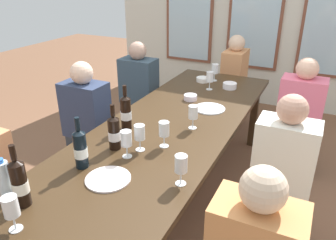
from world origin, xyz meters
The scene contains 25 objects.
ground_plane centered at (0.00, 0.00, 0.00)m, with size 12.00×12.00×0.00m, color brown.
dining_table centered at (0.00, 0.00, 0.68)m, with size 0.92×2.84×0.74m.
white_plate_0 centered at (0.17, 0.40, 0.74)m, with size 0.26×0.26×0.01m, color white.
white_plate_1 centered at (0.00, -0.79, 0.74)m, with size 0.25×0.25×0.01m, color white.
wine_bottle_0 centered at (-0.16, -0.48, 0.85)m, with size 0.08×0.08×0.30m.
wine_bottle_1 centered at (-0.25, -1.15, 0.87)m, with size 0.08×0.08×0.33m.
wine_bottle_2 centered at (-0.26, -0.20, 0.87)m, with size 0.08×0.08×0.32m.
wine_bottle_3 centered at (-0.21, -0.75, 0.86)m, with size 0.08×0.08×0.31m.
tasting_bowl_0 centered at (-0.14, 1.07, 0.76)m, with size 0.13×0.13×0.04m, color white.
tasting_bowl_1 centered at (0.17, 0.98, 0.77)m, with size 0.13×0.13×0.05m, color white.
tasting_bowl_2 centered at (-0.06, 0.53, 0.76)m, with size 0.11×0.11×0.05m, color white.
water_bottle centered at (-0.34, -1.16, 0.85)m, with size 0.06×0.06×0.24m.
wine_glass_0 centered at (-0.01, -0.43, 0.86)m, with size 0.07×0.07×0.17m.
wine_glass_1 centered at (0.37, -0.66, 0.86)m, with size 0.07×0.07×0.17m.
wine_glass_2 centered at (-0.05, 1.14, 0.86)m, with size 0.07×0.07×0.17m.
wine_glass_3 centered at (0.17, 0.01, 0.86)m, with size 0.07×0.07×0.17m.
wine_glass_4 centered at (0.11, -0.33, 0.86)m, with size 0.07×0.07×0.17m.
wine_glass_5 centered at (-0.15, -1.29, 0.86)m, with size 0.07×0.07×0.17m.
wine_glass_6 centered at (0.00, 0.86, 0.86)m, with size 0.07×0.07×0.17m.
wine_glass_7 centered at (-0.04, -0.54, 0.86)m, with size 0.07×0.07×0.17m.
seated_person_0 centered at (-0.83, 0.93, 0.53)m, with size 0.38×0.24×1.11m.
seated_person_1 centered at (0.83, 0.98, 0.53)m, with size 0.38×0.24×1.11m.
seated_person_4 centered at (-0.83, 0.04, 0.53)m, with size 0.38×0.24×1.11m.
seated_person_5 centered at (0.83, -0.02, 0.53)m, with size 0.38×0.24×1.11m.
seated_person_6 centered at (0.00, 1.77, 0.53)m, with size 0.24×0.38×1.11m.
Camera 1 is at (0.95, -2.00, 1.79)m, focal length 35.25 mm.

